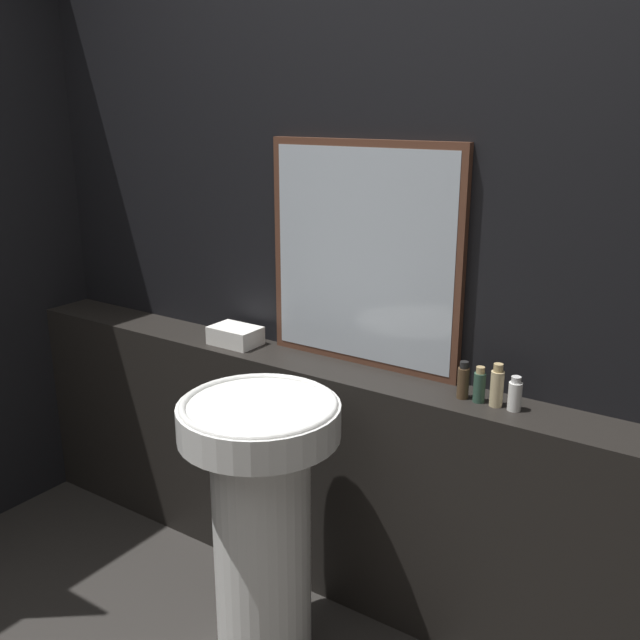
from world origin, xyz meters
The scene contains 9 objects.
wall_back centered at (0.00, 1.54, 1.25)m, with size 8.00×0.06×2.50m.
vanity_counter centered at (0.00, 1.40, 0.44)m, with size 2.96×0.23×0.88m.
pedestal_sink centered at (0.04, 0.95, 0.53)m, with size 0.51×0.51×0.92m.
mirror centered at (0.08, 1.49, 1.28)m, with size 0.75×0.03×0.79m.
towel_stack centered at (-0.44, 1.40, 0.92)m, with size 0.19×0.13×0.07m.
shampoo_bottle centered at (0.51, 1.40, 0.94)m, with size 0.04×0.04×0.12m.
conditioner_bottle centered at (0.57, 1.40, 0.94)m, with size 0.04×0.04×0.12m.
lotion_bottle centered at (0.63, 1.40, 0.95)m, with size 0.04×0.04×0.14m.
body_wash_bottle centered at (0.68, 1.40, 0.93)m, with size 0.04×0.04×0.11m.
Camera 1 is at (1.32, -0.61, 1.78)m, focal length 40.00 mm.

